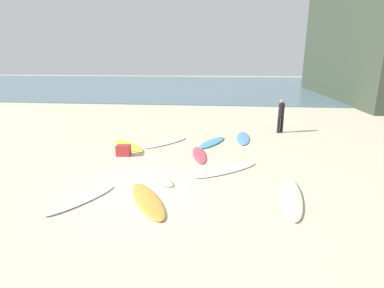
# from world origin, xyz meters

# --- Properties ---
(ground_plane) EXTENTS (120.00, 120.00, 0.00)m
(ground_plane) POSITION_xyz_m (0.00, 0.00, 0.00)
(ground_plane) COLOR beige
(ocean_water) EXTENTS (120.00, 40.00, 0.08)m
(ocean_water) POSITION_xyz_m (0.00, 35.79, 0.04)
(ocean_water) COLOR slate
(ocean_water) RESTS_ON ground_plane
(surfboard_0) EXTENTS (1.40, 2.16, 0.08)m
(surfboard_0) POSITION_xyz_m (1.77, 4.99, 0.04)
(surfboard_0) COLOR #439FD1
(surfboard_0) RESTS_ON ground_plane
(surfboard_1) EXTENTS (0.92, 2.64, 0.09)m
(surfboard_1) POSITION_xyz_m (4.08, -0.13, 0.04)
(surfboard_1) COLOR #EEEBBD
(surfboard_1) RESTS_ON ground_plane
(surfboard_2) EXTENTS (2.31, 2.06, 0.06)m
(surfboard_2) POSITION_xyz_m (2.40, 1.76, 0.03)
(surfboard_2) COLOR white
(surfboard_2) RESTS_ON ground_plane
(surfboard_3) EXTENTS (1.81, 2.12, 0.06)m
(surfboard_3) POSITION_xyz_m (-0.19, 4.77, 0.03)
(surfboard_3) COLOR silver
(surfboard_3) RESTS_ON ground_plane
(surfboard_4) EXTENTS (1.63, 2.27, 0.08)m
(surfboard_4) POSITION_xyz_m (0.40, -0.70, 0.04)
(surfboard_4) COLOR orange
(surfboard_4) RESTS_ON ground_plane
(surfboard_5) EXTENTS (2.03, 2.06, 0.09)m
(surfboard_5) POSITION_xyz_m (-1.67, 4.13, 0.04)
(surfboard_5) COLOR yellow
(surfboard_5) RESTS_ON ground_plane
(surfboard_6) EXTENTS (1.40, 2.07, 0.07)m
(surfboard_6) POSITION_xyz_m (-1.30, -0.83, 0.04)
(surfboard_6) COLOR white
(surfboard_6) RESTS_ON ground_plane
(surfboard_7) EXTENTS (0.83, 2.17, 0.06)m
(surfboard_7) POSITION_xyz_m (1.38, 3.25, 0.03)
(surfboard_7) COLOR #DE4559
(surfboard_7) RESTS_ON ground_plane
(surfboard_8) EXTENTS (0.69, 2.45, 0.06)m
(surfboard_8) POSITION_xyz_m (3.15, 5.93, 0.03)
(surfboard_8) COLOR #5297D5
(surfboard_8) RESTS_ON ground_plane
(surfboard_9) EXTENTS (1.68, 1.81, 0.09)m
(surfboard_9) POSITION_xyz_m (0.20, 0.94, 0.04)
(surfboard_9) COLOR #EFE7C1
(surfboard_9) RESTS_ON ground_plane
(beachgoer_near) EXTENTS (0.39, 0.39, 1.66)m
(beachgoer_near) POSITION_xyz_m (5.03, 7.34, 0.92)
(beachgoer_near) COLOR black
(beachgoer_near) RESTS_ON ground_plane
(beach_cooler) EXTENTS (0.52, 0.39, 0.40)m
(beach_cooler) POSITION_xyz_m (-1.45, 2.93, 0.20)
(beach_cooler) COLOR #B2282D
(beach_cooler) RESTS_ON ground_plane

